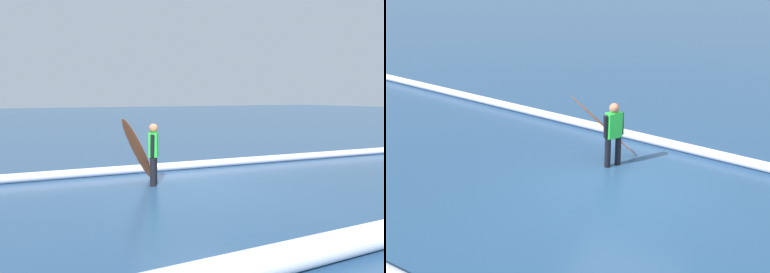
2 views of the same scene
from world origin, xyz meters
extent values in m
plane|color=navy|center=(0.00, 0.00, 0.00)|extent=(148.34, 148.34, 0.00)
cylinder|color=black|center=(0.72, -0.70, 0.35)|extent=(0.14, 0.14, 0.70)
cylinder|color=black|center=(0.58, -0.94, 0.35)|extent=(0.14, 0.14, 0.70)
cube|color=#2DD83F|center=(0.65, -0.82, 0.99)|extent=(0.34, 0.39, 0.58)
sphere|color=#BC714F|center=(0.65, -0.82, 1.38)|extent=(0.22, 0.22, 0.22)
cylinder|color=black|center=(0.75, -0.64, 0.99)|extent=(0.09, 0.12, 0.52)
cylinder|color=black|center=(0.54, -1.01, 0.99)|extent=(0.09, 0.14, 0.53)
ellipsoid|color=#E55926|center=(0.96, -1.01, 0.83)|extent=(1.39, 1.41, 1.68)
ellipsoid|color=black|center=(0.96, -1.01, 0.83)|extent=(1.03, 1.04, 1.35)
cylinder|color=white|center=(1.52, -2.54, 0.12)|extent=(24.76, 2.07, 0.23)
camera|label=1|loc=(4.44, 8.12, 2.13)|focal=37.99mm
camera|label=2|loc=(-3.30, 7.46, 4.38)|focal=41.28mm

